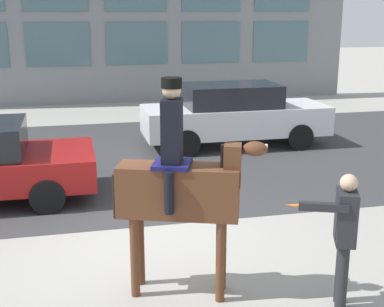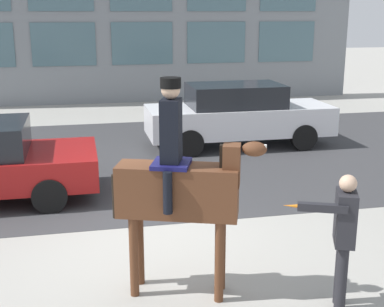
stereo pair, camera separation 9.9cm
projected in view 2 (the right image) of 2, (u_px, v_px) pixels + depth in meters
name	position (u px, v px, depth m)	size (l,w,h in m)	color
ground_plane	(153.00, 239.00, 8.28)	(80.00, 80.00, 0.00)	#9E9B93
road_surface	(125.00, 158.00, 12.77)	(19.68, 8.50, 0.01)	#38383A
mounted_horse_lead	(180.00, 186.00, 6.36)	(1.78, 0.90, 2.69)	#59331E
pedestrian_bystander	(343.00, 231.00, 6.14)	(0.91, 0.45, 1.64)	#232328
street_car_far_lane	(238.00, 114.00, 13.76)	(4.73, 1.78, 1.62)	silver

